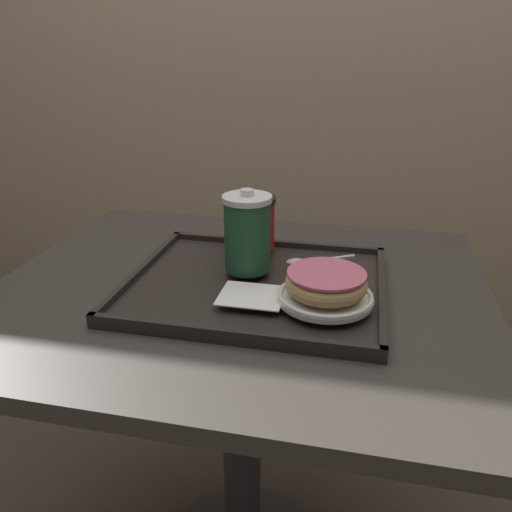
{
  "coord_description": "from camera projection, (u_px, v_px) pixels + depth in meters",
  "views": [
    {
      "loc": [
        0.2,
        -0.79,
        1.15
      ],
      "look_at": [
        0.03,
        -0.01,
        0.81
      ],
      "focal_mm": 35.0,
      "sensor_mm": 36.0,
      "label": 1
    }
  ],
  "objects": [
    {
      "name": "plate_with_chocolate_donut",
      "position": [
        325.0,
        296.0,
        0.8
      ],
      "size": [
        0.15,
        0.15,
        0.01
      ],
      "color": "white",
      "rests_on": "serving_tray"
    },
    {
      "name": "coffee_cup_rear",
      "position": [
        255.0,
        222.0,
        1.0
      ],
      "size": [
        0.08,
        0.08,
        0.12
      ],
      "color": "red",
      "rests_on": "serving_tray"
    },
    {
      "name": "napkin_paper",
      "position": [
        252.0,
        295.0,
        0.82
      ],
      "size": [
        0.11,
        0.09,
        0.0
      ],
      "rotation": [
        0.0,
        0.0,
        0.0
      ],
      "color": "white",
      "rests_on": "serving_tray"
    },
    {
      "name": "spoon",
      "position": [
        305.0,
        261.0,
        0.94
      ],
      "size": [
        0.13,
        0.08,
        0.01
      ],
      "rotation": [
        0.0,
        0.0,
        3.66
      ],
      "color": "silver",
      "rests_on": "serving_tray"
    },
    {
      "name": "serving_tray",
      "position": [
        256.0,
        285.0,
        0.89
      ],
      "size": [
        0.45,
        0.38,
        0.02
      ],
      "color": "#282321",
      "rests_on": "cafe_table"
    },
    {
      "name": "wall_behind",
      "position": [
        315.0,
        29.0,
        1.72
      ],
      "size": [
        8.0,
        0.05,
        2.4
      ],
      "color": "tan",
      "rests_on": "ground_plane"
    },
    {
      "name": "cafe_table",
      "position": [
        241.0,
        365.0,
        0.98
      ],
      "size": [
        0.89,
        0.74,
        0.74
      ],
      "color": "#38332D",
      "rests_on": "ground_plane"
    },
    {
      "name": "donut_chocolate_glazed",
      "position": [
        326.0,
        282.0,
        0.79
      ],
      "size": [
        0.13,
        0.13,
        0.04
      ],
      "color": "#DBB270",
      "rests_on": "plate_with_chocolate_donut"
    },
    {
      "name": "coffee_cup_front",
      "position": [
        247.0,
        233.0,
        0.89
      ],
      "size": [
        0.09,
        0.09,
        0.15
      ],
      "color": "#235638",
      "rests_on": "serving_tray"
    }
  ]
}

